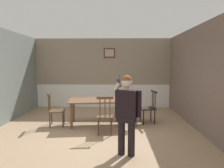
{
  "coord_description": "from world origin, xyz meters",
  "views": [
    {
      "loc": [
        0.58,
        -5.28,
        1.8
      ],
      "look_at": [
        0.48,
        -0.76,
        1.36
      ],
      "focal_mm": 32.58,
      "sensor_mm": 36.0,
      "label": 1
    }
  ],
  "objects_px": {
    "chair_near_window": "(149,108)",
    "chair_by_doorway": "(105,116)",
    "chair_at_table_head": "(56,110)",
    "person_figure": "(127,110)",
    "dining_table": "(103,102)"
  },
  "relations": [
    {
      "from": "chair_near_window",
      "to": "chair_by_doorway",
      "type": "bearing_deg",
      "value": 118.93
    },
    {
      "from": "chair_at_table_head",
      "to": "chair_by_doorway",
      "type": "bearing_deg",
      "value": 55.85
    },
    {
      "from": "chair_near_window",
      "to": "person_figure",
      "type": "bearing_deg",
      "value": 151.15
    },
    {
      "from": "chair_near_window",
      "to": "chair_at_table_head",
      "type": "height_order",
      "value": "chair_near_window"
    },
    {
      "from": "chair_by_doorway",
      "to": "person_figure",
      "type": "distance_m",
      "value": 1.39
    },
    {
      "from": "person_figure",
      "to": "chair_at_table_head",
      "type": "bearing_deg",
      "value": -25.61
    },
    {
      "from": "chair_near_window",
      "to": "person_figure",
      "type": "xyz_separation_m",
      "value": [
        -0.78,
        -2.25,
        0.43
      ]
    },
    {
      "from": "chair_at_table_head",
      "to": "chair_near_window",
      "type": "bearing_deg",
      "value": 87.46
    },
    {
      "from": "chair_at_table_head",
      "to": "person_figure",
      "type": "relative_size",
      "value": 0.61
    },
    {
      "from": "person_figure",
      "to": "dining_table",
      "type": "bearing_deg",
      "value": -55.69
    },
    {
      "from": "chair_by_doorway",
      "to": "person_figure",
      "type": "bearing_deg",
      "value": -71.65
    },
    {
      "from": "chair_near_window",
      "to": "person_figure",
      "type": "height_order",
      "value": "person_figure"
    },
    {
      "from": "dining_table",
      "to": "person_figure",
      "type": "relative_size",
      "value": 1.32
    },
    {
      "from": "dining_table",
      "to": "chair_by_doorway",
      "type": "distance_m",
      "value": 0.88
    },
    {
      "from": "chair_by_doorway",
      "to": "chair_at_table_head",
      "type": "xyz_separation_m",
      "value": [
        -1.49,
        0.68,
        -0.01
      ]
    }
  ]
}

